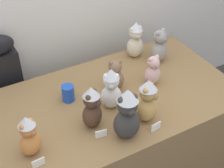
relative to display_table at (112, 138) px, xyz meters
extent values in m
cube|color=olive|center=(0.00, 0.00, 0.00)|extent=(1.66, 0.92, 0.76)
cube|color=black|center=(-0.57, 0.59, 0.09)|extent=(0.28, 0.13, 0.94)
ellipsoid|color=gray|center=(0.51, 0.22, 0.46)|extent=(0.16, 0.15, 0.17)
sphere|color=gray|center=(0.51, 0.22, 0.58)|extent=(0.10, 0.10, 0.10)
sphere|color=gray|center=(0.48, 0.21, 0.62)|extent=(0.04, 0.04, 0.04)
sphere|color=gray|center=(0.54, 0.23, 0.62)|extent=(0.04, 0.04, 0.04)
sphere|color=slate|center=(0.52, 0.18, 0.58)|extent=(0.04, 0.04, 0.04)
ellipsoid|color=white|center=(-0.04, -0.06, 0.46)|extent=(0.17, 0.16, 0.16)
sphere|color=white|center=(-0.04, -0.06, 0.58)|extent=(0.10, 0.10, 0.10)
sphere|color=white|center=(-0.07, -0.05, 0.61)|extent=(0.04, 0.04, 0.04)
sphere|color=white|center=(-0.01, -0.08, 0.61)|extent=(0.04, 0.04, 0.04)
sphere|color=#B4B3AF|center=(-0.06, -0.10, 0.57)|extent=(0.04, 0.04, 0.04)
cone|color=silver|center=(-0.04, -0.06, 0.64)|extent=(0.10, 0.10, 0.06)
ellipsoid|color=#4C3323|center=(-0.22, -0.15, 0.46)|extent=(0.17, 0.16, 0.16)
sphere|color=#4C3323|center=(-0.22, -0.15, 0.58)|extent=(0.10, 0.10, 0.10)
sphere|color=#4C3323|center=(-0.24, -0.17, 0.61)|extent=(0.04, 0.04, 0.04)
sphere|color=#4C3323|center=(-0.19, -0.14, 0.61)|extent=(0.04, 0.04, 0.04)
sphere|color=#412E23|center=(-0.19, -0.19, 0.57)|extent=(0.04, 0.04, 0.04)
cone|color=silver|center=(-0.22, -0.15, 0.63)|extent=(0.10, 0.10, 0.06)
ellipsoid|color=beige|center=(0.32, 0.01, 0.45)|extent=(0.12, 0.11, 0.14)
sphere|color=beige|center=(0.32, 0.01, 0.55)|extent=(0.08, 0.08, 0.08)
sphere|color=beige|center=(0.29, 0.01, 0.58)|extent=(0.03, 0.03, 0.03)
sphere|color=beige|center=(0.34, 0.01, 0.58)|extent=(0.03, 0.03, 0.03)
sphere|color=#A88783|center=(0.32, -0.02, 0.54)|extent=(0.03, 0.03, 0.03)
ellipsoid|color=beige|center=(0.39, 0.35, 0.46)|extent=(0.14, 0.12, 0.16)
sphere|color=beige|center=(0.39, 0.35, 0.58)|extent=(0.10, 0.10, 0.10)
sphere|color=beige|center=(0.36, 0.35, 0.61)|extent=(0.04, 0.04, 0.04)
sphere|color=beige|center=(0.42, 0.35, 0.61)|extent=(0.04, 0.04, 0.04)
sphere|color=#ABA08A|center=(0.39, 0.31, 0.57)|extent=(0.04, 0.04, 0.04)
cone|color=silver|center=(0.39, 0.35, 0.63)|extent=(0.10, 0.10, 0.06)
ellipsoid|color=tan|center=(0.09, -0.26, 0.46)|extent=(0.17, 0.16, 0.16)
sphere|color=tan|center=(0.09, -0.26, 0.58)|extent=(0.10, 0.10, 0.10)
sphere|color=tan|center=(0.06, -0.28, 0.62)|extent=(0.04, 0.04, 0.04)
sphere|color=tan|center=(0.11, -0.25, 0.62)|extent=(0.04, 0.04, 0.04)
sphere|color=olive|center=(0.11, -0.30, 0.57)|extent=(0.04, 0.04, 0.04)
cone|color=silver|center=(0.09, -0.26, 0.64)|extent=(0.10, 0.10, 0.06)
ellipsoid|color=#7F6047|center=(0.07, 0.08, 0.45)|extent=(0.14, 0.13, 0.15)
sphere|color=#7F6047|center=(0.07, 0.08, 0.56)|extent=(0.09, 0.09, 0.09)
sphere|color=#7F6047|center=(0.04, 0.08, 0.60)|extent=(0.03, 0.03, 0.03)
sphere|color=#7F6047|center=(0.09, 0.07, 0.60)|extent=(0.03, 0.03, 0.03)
sphere|color=brown|center=(0.06, 0.04, 0.55)|extent=(0.04, 0.04, 0.04)
ellipsoid|color=#383533|center=(-0.09, -0.32, 0.47)|extent=(0.17, 0.15, 0.19)
sphere|color=#383533|center=(-0.09, -0.32, 0.61)|extent=(0.11, 0.11, 0.11)
sphere|color=#383533|center=(-0.12, -0.32, 0.66)|extent=(0.04, 0.04, 0.04)
sphere|color=#383533|center=(-0.05, -0.33, 0.66)|extent=(0.04, 0.04, 0.04)
sphere|color=#32302E|center=(-0.09, -0.37, 0.60)|extent=(0.05, 0.05, 0.05)
cone|color=silver|center=(-0.09, -0.32, 0.68)|extent=(0.12, 0.12, 0.07)
ellipsoid|color=#D17F3D|center=(-0.60, -0.18, 0.45)|extent=(0.15, 0.14, 0.15)
sphere|color=#D17F3D|center=(-0.60, -0.18, 0.56)|extent=(0.09, 0.09, 0.09)
sphere|color=#D17F3D|center=(-0.62, -0.20, 0.60)|extent=(0.03, 0.03, 0.03)
sphere|color=#D17F3D|center=(-0.57, -0.17, 0.60)|extent=(0.03, 0.03, 0.03)
sphere|color=#A06536|center=(-0.58, -0.22, 0.55)|extent=(0.04, 0.04, 0.04)
cone|color=silver|center=(-0.60, -0.18, 0.61)|extent=(0.09, 0.09, 0.06)
cylinder|color=blue|center=(-0.25, 0.13, 0.43)|extent=(0.08, 0.08, 0.11)
cube|color=white|center=(-0.60, -0.29, 0.40)|extent=(0.07, 0.01, 0.05)
cube|color=white|center=(0.09, -0.37, 0.40)|extent=(0.07, 0.02, 0.05)
cube|color=white|center=(-0.22, -0.26, 0.40)|extent=(0.07, 0.02, 0.05)
camera|label=1|loc=(-0.80, -1.45, 1.81)|focal=54.04mm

